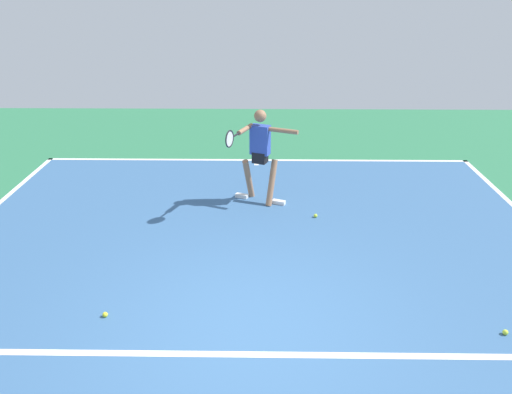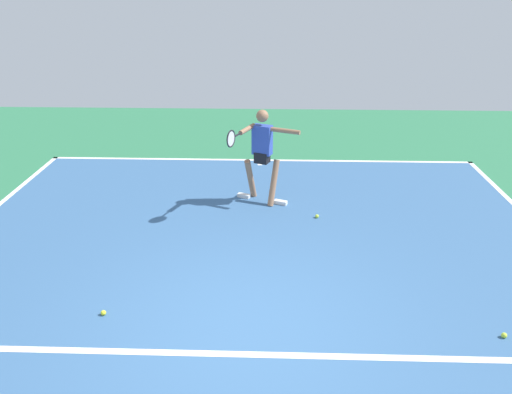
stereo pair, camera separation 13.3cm
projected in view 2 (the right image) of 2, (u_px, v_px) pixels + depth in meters
name	position (u px, v px, depth m)	size (l,w,h in m)	color
ground_plane	(247.00, 329.00, 6.13)	(22.00, 22.00, 0.00)	#2D754C
court_surface	(247.00, 329.00, 6.13)	(9.60, 12.32, 0.00)	#38608E
court_line_baseline_near	(260.00, 160.00, 11.73)	(9.60, 0.10, 0.01)	white
court_line_service	(245.00, 354.00, 5.72)	(7.20, 0.10, 0.01)	white
court_line_centre_mark	(260.00, 163.00, 11.55)	(0.10, 0.30, 0.01)	white
tennis_player	(262.00, 151.00, 9.20)	(1.23, 1.19, 1.75)	#9E7051
tennis_ball_by_baseline	(504.00, 335.00, 5.98)	(0.07, 0.07, 0.07)	#C6E53D
tennis_ball_near_service_line	(317.00, 216.00, 8.93)	(0.07, 0.07, 0.07)	#C6E53D
tennis_ball_far_corner	(103.00, 313.00, 6.38)	(0.07, 0.07, 0.07)	yellow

